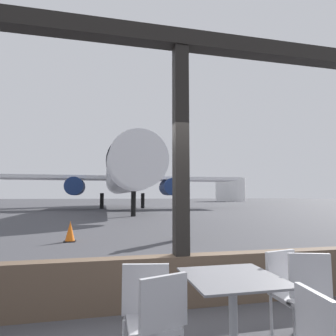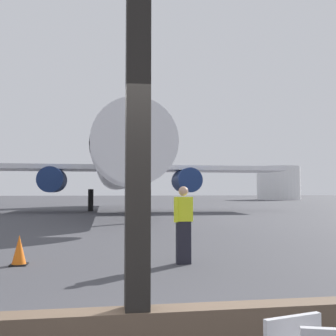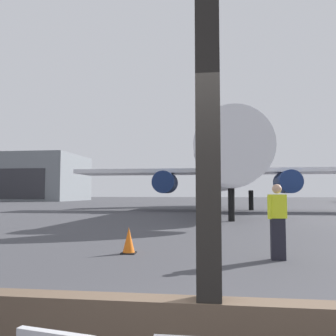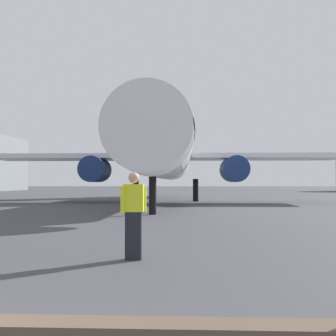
{
  "view_description": "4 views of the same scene",
  "coord_description": "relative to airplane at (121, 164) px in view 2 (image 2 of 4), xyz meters",
  "views": [
    {
      "loc": [
        -1.03,
        -3.83,
        1.48
      ],
      "look_at": [
        3.69,
        17.54,
        3.64
      ],
      "focal_mm": 30.23,
      "sensor_mm": 36.0,
      "label": 1
    },
    {
      "loc": [
        -0.26,
        -3.28,
        1.63
      ],
      "look_at": [
        2.08,
        11.5,
        2.51
      ],
      "focal_mm": 42.47,
      "sensor_mm": 36.0,
      "label": 2
    },
    {
      "loc": [
        0.05,
        -2.92,
        1.52
      ],
      "look_at": [
        -1.98,
        12.55,
        2.65
      ],
      "focal_mm": 37.81,
      "sensor_mm": 36.0,
      "label": 3
    },
    {
      "loc": [
        2.52,
        -2.56,
        1.54
      ],
      "look_at": [
        1.87,
        13.01,
        2.08
      ],
      "focal_mm": 43.73,
      "sensor_mm": 36.0,
      "label": 4
    }
  ],
  "objects": [
    {
      "name": "ground_crew_worker",
      "position": [
        0.52,
        -23.08,
        -2.88
      ],
      "size": [
        0.49,
        0.36,
        1.74
      ],
      "color": "black",
      "rests_on": "ground"
    },
    {
      "name": "traffic_cone",
      "position": [
        -3.1,
        -22.68,
        -3.47
      ],
      "size": [
        0.36,
        0.36,
        0.66
      ],
      "color": "orange",
      "rests_on": "ground"
    },
    {
      "name": "fuel_storage_tank",
      "position": [
        32.42,
        41.65,
        -0.55
      ],
      "size": [
        8.35,
        8.35,
        6.48
      ],
      "primitive_type": "cylinder",
      "color": "white",
      "rests_on": "ground"
    },
    {
      "name": "airplane",
      "position": [
        0.0,
        0.0,
        0.0
      ],
      "size": [
        26.75,
        31.23,
        10.79
      ],
      "color": "silver",
      "rests_on": "ground"
    },
    {
      "name": "ground_plane",
      "position": [
        -0.97,
        11.34,
        -3.79
      ],
      "size": [
        220.0,
        220.0,
        0.0
      ],
      "primitive_type": "plane",
      "color": "#424247"
    },
    {
      "name": "window_frame",
      "position": [
        -0.97,
        -28.66,
        -2.42
      ],
      "size": [
        7.63,
        0.24,
        3.89
      ],
      "color": "brown",
      "rests_on": "ground"
    }
  ]
}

